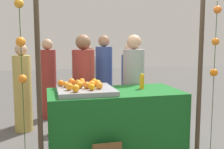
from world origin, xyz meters
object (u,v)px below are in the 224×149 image
juice_bottle (142,82)px  vendor_right (133,92)px  stall_counter (115,125)px  orange_1 (98,83)px  orange_0 (87,85)px  vendor_left (84,94)px

juice_bottle → vendor_right: (0.06, 0.55, -0.25)m
stall_counter → orange_1: orange_1 is taller
orange_1 → vendor_right: (0.69, 0.56, -0.26)m
stall_counter → orange_0: bearing=-168.0°
juice_bottle → vendor_left: bearing=141.3°
vendor_right → orange_0: bearing=-140.6°
orange_1 → juice_bottle: size_ratio=0.42×
orange_0 → vendor_left: 0.78m
orange_0 → vendor_right: vendor_right is taller
orange_1 → orange_0: bearing=-139.7°
juice_bottle → vendor_right: vendor_right is taller
orange_0 → juice_bottle: 0.80m
orange_0 → vendor_left: vendor_left is taller
orange_1 → vendor_left: 0.66m
orange_0 → vendor_right: (0.85, 0.70, -0.26)m
orange_0 → vendor_right: size_ratio=0.05×
juice_bottle → vendor_right: size_ratio=0.12×
stall_counter → orange_0: (-0.38, -0.08, 0.58)m
vendor_left → orange_1: bearing=-80.0°
orange_0 → orange_1: orange_0 is taller
stall_counter → orange_1: bearing=165.3°
juice_bottle → vendor_left: (-0.73, 0.58, -0.25)m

